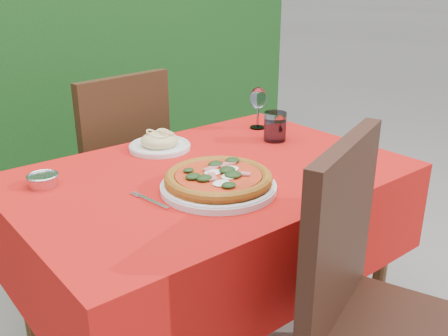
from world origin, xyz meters
TOP-DOWN VIEW (x-y plane):
  - hedge at (0.00, 1.55)m, footprint 3.20×0.55m
  - dining_table at (0.00, 0.00)m, footprint 1.26×0.86m
  - chair_near at (0.03, -0.64)m, footprint 0.57×0.57m
  - chair_far at (-0.00, 0.69)m, footprint 0.50×0.50m
  - pizza_plate at (-0.08, -0.14)m, footprint 0.37×0.37m
  - pasta_plate at (-0.01, 0.29)m, footprint 0.23×0.23m
  - water_glass at (0.39, 0.09)m, footprint 0.09×0.09m
  - wine_glass at (0.45, 0.26)m, footprint 0.07×0.07m
  - fork at (-0.27, -0.09)m, footprint 0.05×0.17m
  - steel_ramekin at (-0.47, 0.22)m, footprint 0.09×0.09m

SIDE VIEW (x-z plane):
  - chair_far at x=0.00m, z-range 0.07..1.04m
  - chair_near at x=0.03m, z-range 0.07..1.06m
  - dining_table at x=0.00m, z-range 0.22..0.97m
  - fork at x=-0.27m, z-range 0.75..0.75m
  - steel_ramekin at x=-0.47m, z-range 0.75..0.78m
  - pasta_plate at x=-0.01m, z-range 0.74..0.80m
  - pizza_plate at x=-0.08m, z-range 0.75..0.81m
  - water_glass at x=0.39m, z-range 0.74..0.86m
  - wine_glass at x=0.45m, z-range 0.78..0.96m
  - hedge at x=0.00m, z-range 0.03..1.81m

